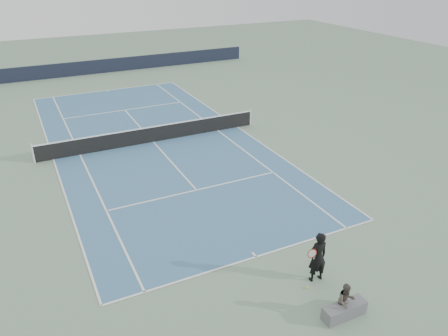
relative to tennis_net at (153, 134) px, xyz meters
name	(u,v)px	position (x,y,z in m)	size (l,w,h in m)	color
ground	(153,142)	(0.00, 0.00, -0.50)	(80.00, 80.00, 0.00)	slate
court_surface	(153,142)	(0.00, 0.00, -0.50)	(10.97, 23.77, 0.01)	#3C698D
tennis_net	(153,134)	(0.00, 0.00, 0.00)	(12.90, 0.10, 1.07)	silver
windscreen_far	(92,67)	(0.00, 17.88, 0.10)	(30.00, 0.25, 1.20)	black
tennis_player	(318,257)	(1.17, -13.77, 0.41)	(0.81, 0.54, 1.83)	black
tennis_ball	(307,287)	(0.67, -14.02, -0.47)	(0.07, 0.07, 0.07)	yellow
spectator_bench	(345,305)	(0.93, -15.49, -0.09)	(1.44, 0.68, 1.18)	#5D5D62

